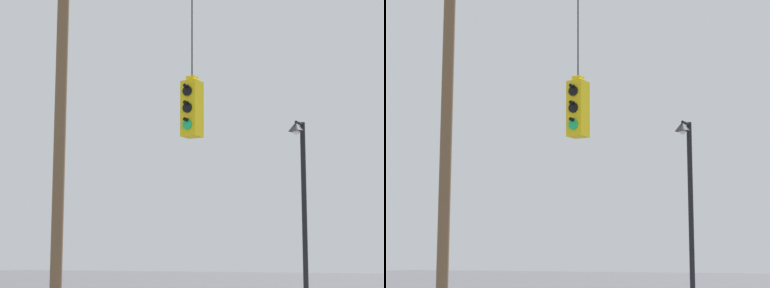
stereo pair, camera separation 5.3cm
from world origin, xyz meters
TOP-DOWN VIEW (x-y plane):
  - utility_pole_left at (-5.98, -0.36)m, footprint 0.26×0.26m
  - traffic_light_near_left_pole at (-2.62, -0.36)m, footprint 0.34×0.58m
  - street_lamp at (-1.96, 3.57)m, footprint 0.36×0.64m

SIDE VIEW (x-z plane):
  - street_lamp at x=-1.96m, z-range 0.77..6.10m
  - utility_pole_left at x=-5.98m, z-range -0.01..9.11m
  - traffic_light_near_left_pole at x=-2.62m, z-range 3.12..6.98m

